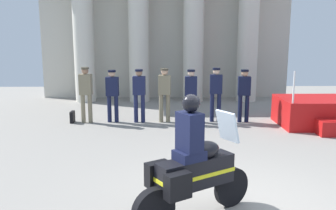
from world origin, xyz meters
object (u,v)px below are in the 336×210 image
object	(u,v)px
officer_in_row_1	(112,92)
officer_in_row_3	(165,91)
officer_in_row_0	(86,90)
briefcase_on_ground	(72,117)
officer_in_row_5	(216,90)
motorcycle_with_rider	(192,169)
officer_in_row_6	(244,91)
officer_in_row_2	(139,91)
officer_in_row_4	(191,91)
reviewing_stand	(333,113)

from	to	relation	value
officer_in_row_1	officer_in_row_3	bearing A→B (deg)	-175.86
officer_in_row_0	briefcase_on_ground	distance (m)	0.97
officer_in_row_5	motorcycle_with_rider	size ratio (longest dim) A/B	0.90
officer_in_row_6	officer_in_row_5	bearing A→B (deg)	-0.91
officer_in_row_0	officer_in_row_5	bearing A→B (deg)	-173.67
officer_in_row_2	officer_in_row_4	xyz separation A→B (m)	(1.62, 0.08, -0.01)
officer_in_row_0	officer_in_row_2	bearing A→B (deg)	-174.29
briefcase_on_ground	officer_in_row_6	bearing A→B (deg)	-0.38
reviewing_stand	officer_in_row_2	distance (m)	5.91
reviewing_stand	briefcase_on_ground	xyz separation A→B (m)	(-7.97, 0.58, -0.22)
officer_in_row_3	officer_in_row_5	size ratio (longest dim) A/B	1.00
officer_in_row_5	motorcycle_with_rider	xyz separation A→B (m)	(-1.27, -6.26, -0.22)
officer_in_row_1	officer_in_row_6	size ratio (longest dim) A/B	0.99
reviewing_stand	officer_in_row_6	bearing A→B (deg)	168.11
reviewing_stand	officer_in_row_5	world-z (taller)	reviewing_stand
motorcycle_with_rider	officer_in_row_4	bearing A→B (deg)	53.50
officer_in_row_2	officer_in_row_6	world-z (taller)	officer_in_row_2
officer_in_row_2	officer_in_row_3	world-z (taller)	officer_in_row_3
officer_in_row_6	officer_in_row_1	bearing A→B (deg)	4.03
motorcycle_with_rider	officer_in_row_5	bearing A→B (deg)	46.45
officer_in_row_0	motorcycle_with_rider	xyz separation A→B (m)	(2.78, -6.18, -0.24)
briefcase_on_ground	officer_in_row_0	bearing A→B (deg)	-2.18
reviewing_stand	motorcycle_with_rider	bearing A→B (deg)	-130.07
officer_in_row_3	officer_in_row_6	distance (m)	2.48
officer_in_row_0	briefcase_on_ground	bearing A→B (deg)	3.09
officer_in_row_2	officer_in_row_3	xyz separation A→B (m)	(0.79, 0.03, 0.02)
officer_in_row_6	motorcycle_with_rider	distance (m)	6.53
motorcycle_with_rider	officer_in_row_2	bearing A→B (deg)	68.31
officer_in_row_1	officer_in_row_0	bearing A→B (deg)	10.21
reviewing_stand	officer_in_row_0	world-z (taller)	officer_in_row_0
reviewing_stand	officer_in_row_4	xyz separation A→B (m)	(-4.24, 0.65, 0.57)
officer_in_row_1	officer_in_row_6	bearing A→B (deg)	-175.97
officer_in_row_5	officer_in_row_6	bearing A→B (deg)	179.09
officer_in_row_5	briefcase_on_ground	xyz separation A→B (m)	(-4.51, -0.06, -0.83)
officer_in_row_0	officer_in_row_1	distance (m)	0.82
officer_in_row_5	briefcase_on_ground	world-z (taller)	officer_in_row_5
reviewing_stand	briefcase_on_ground	bearing A→B (deg)	175.84
officer_in_row_5	motorcycle_with_rider	distance (m)	6.39
officer_in_row_5	officer_in_row_6	world-z (taller)	officer_in_row_5
officer_in_row_1	officer_in_row_3	xyz separation A→B (m)	(1.63, -0.03, 0.04)
officer_in_row_1	briefcase_on_ground	size ratio (longest dim) A/B	4.57
officer_in_row_0	officer_in_row_4	world-z (taller)	officer_in_row_0
reviewing_stand	motorcycle_with_rider	xyz separation A→B (m)	(-4.73, -5.62, 0.39)
officer_in_row_0	officer_in_row_1	bearing A→B (deg)	-169.79
officer_in_row_1	officer_in_row_5	bearing A→B (deg)	-174.64
officer_in_row_0	officer_in_row_1	xyz separation A→B (m)	(0.81, 0.07, -0.06)
reviewing_stand	officer_in_row_1	distance (m)	6.75
officer_in_row_4	officer_in_row_5	world-z (taller)	officer_in_row_5
briefcase_on_ground	officer_in_row_4	bearing A→B (deg)	1.13
briefcase_on_ground	officer_in_row_1	bearing A→B (deg)	2.38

